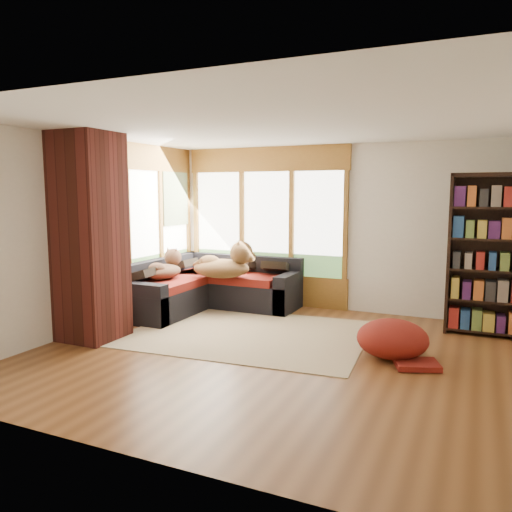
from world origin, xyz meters
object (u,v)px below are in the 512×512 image
Objects in this scene: brick_chimney at (90,237)px; dog_tan at (226,262)px; bookshelf at (485,255)px; pouf at (393,338)px; area_rug at (248,333)px; sectional_sofa at (204,289)px; dog_brindle at (166,266)px.

brick_chimney is 2.55× the size of dog_tan.
bookshelf is 2.64× the size of pouf.
area_rug is at bearing 29.69° from brick_chimney.
area_rug is at bearing -42.53° from sectional_sofa.
area_rug is 3.81× the size of pouf.
brick_chimney is 3.87m from pouf.
area_rug is 3.24m from bookshelf.
brick_chimney is 5.06m from bookshelf.
area_rug is at bearing -64.37° from dog_tan.
pouf is 3.66m from dog_brindle.
area_rug is 2.99× the size of dog_tan.
sectional_sofa reaches higher than area_rug.
bookshelf is at bearing 23.65° from area_rug.
sectional_sofa is 1.69m from area_rug.
sectional_sofa is 0.72× the size of area_rug.
bookshelf reaches higher than dog_brindle.
sectional_sofa is (0.45, 2.05, -1.00)m from brick_chimney.
bookshelf is at bearing 26.03° from brick_chimney.
brick_chimney reaches higher than bookshelf.
sectional_sofa is at bearing 140.47° from area_rug.
dog_brindle is at bearing 162.18° from area_rug.
sectional_sofa is 2.16× the size of dog_tan.
pouf is (3.63, 0.81, -1.07)m from brick_chimney.
dog_brindle is (-0.37, -0.53, 0.43)m from sectional_sofa.
dog_tan is at bearing 64.87° from brick_chimney.
bookshelf is 2.85× the size of dog_brindle.
sectional_sofa is at bearing 77.71° from brick_chimney.
area_rug is at bearing -103.98° from dog_brindle.
brick_chimney is 3.52× the size of dog_brindle.
dog_tan is at bearing 157.45° from pouf.
bookshelf is (4.54, 2.22, -0.24)m from brick_chimney.
pouf is (1.90, -0.18, 0.22)m from area_rug.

